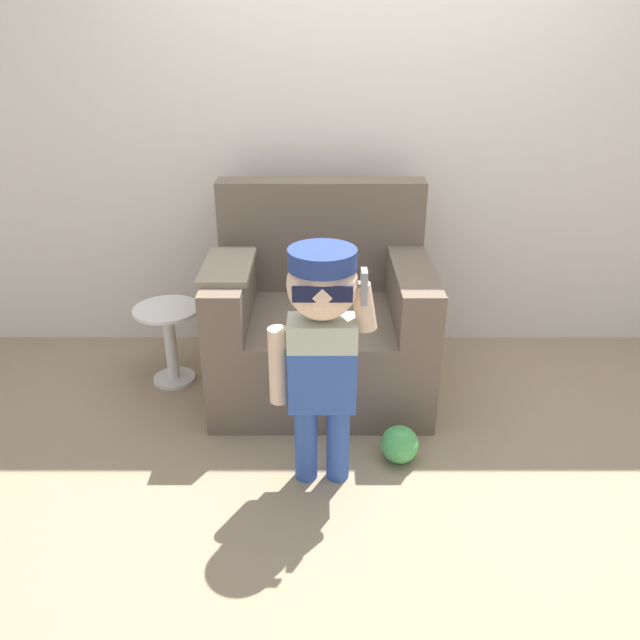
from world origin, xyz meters
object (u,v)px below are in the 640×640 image
object	(u,v)px
armchair	(319,323)
side_table	(168,337)
toy_ball	(398,444)
person_child	(320,334)

from	to	relation	value
armchair	side_table	xyz separation A→B (m)	(-0.81, 0.04, -0.10)
side_table	toy_ball	world-z (taller)	side_table
armchair	person_child	world-z (taller)	armchair
armchair	side_table	size ratio (longest dim) A/B	2.53
armchair	toy_ball	world-z (taller)	armchair
person_child	side_table	distance (m)	1.22
armchair	toy_ball	bearing A→B (deg)	-61.85
person_child	armchair	bearing A→B (deg)	90.19
armchair	toy_ball	distance (m)	0.80
person_child	side_table	size ratio (longest dim) A/B	2.38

